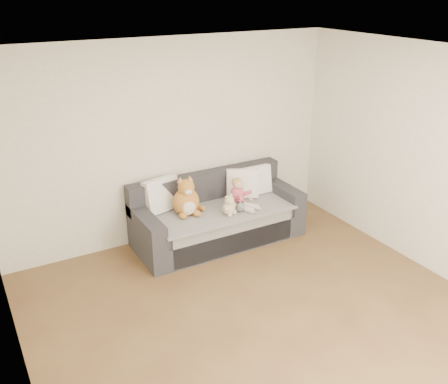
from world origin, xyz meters
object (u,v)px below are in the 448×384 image
at_px(plush_cat, 187,200).
at_px(sippy_cup, 226,210).
at_px(sofa, 217,218).
at_px(toddler, 239,195).
at_px(teddy_bear, 229,206).

bearing_deg(plush_cat, sippy_cup, -24.40).
bearing_deg(plush_cat, sofa, 6.83).
distance_m(plush_cat, sippy_cup, 0.51).
height_order(toddler, teddy_bear, toddler).
xyz_separation_m(toddler, plush_cat, (-0.68, 0.15, 0.02)).
distance_m(plush_cat, teddy_bear, 0.54).
relative_size(teddy_bear, sippy_cup, 2.69).
relative_size(sofa, sippy_cup, 21.43).
xyz_separation_m(plush_cat, teddy_bear, (0.46, -0.28, -0.08)).
bearing_deg(teddy_bear, sippy_cup, 115.91).
relative_size(toddler, plush_cat, 0.77).
xyz_separation_m(sofa, plush_cat, (-0.43, -0.00, 0.36)).
bearing_deg(teddy_bear, plush_cat, 124.89).
bearing_deg(teddy_bear, sofa, 71.35).
bearing_deg(sippy_cup, plush_cat, 149.07).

